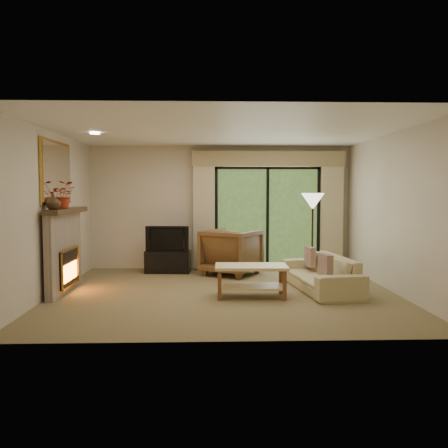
{
  "coord_description": "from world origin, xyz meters",
  "views": [
    {
      "loc": [
        -0.27,
        -7.59,
        1.65
      ],
      "look_at": [
        0.0,
        0.3,
        1.1
      ],
      "focal_mm": 38.0,
      "sensor_mm": 36.0,
      "label": 1
    }
  ],
  "objects_px": {
    "armchair": "(232,252)",
    "sofa": "(321,273)",
    "media_console": "(168,262)",
    "coffee_table": "(251,281)"
  },
  "relations": [
    {
      "from": "armchair",
      "to": "sofa",
      "type": "bearing_deg",
      "value": 164.95
    },
    {
      "from": "media_console",
      "to": "coffee_table",
      "type": "distance_m",
      "value": 2.71
    },
    {
      "from": "media_console",
      "to": "sofa",
      "type": "distance_m",
      "value": 3.24
    },
    {
      "from": "sofa",
      "to": "coffee_table",
      "type": "bearing_deg",
      "value": -75.81
    },
    {
      "from": "media_console",
      "to": "sofa",
      "type": "bearing_deg",
      "value": -28.88
    },
    {
      "from": "armchair",
      "to": "coffee_table",
      "type": "xyz_separation_m",
      "value": [
        0.2,
        -1.99,
        -0.2
      ]
    },
    {
      "from": "sofa",
      "to": "coffee_table",
      "type": "height_order",
      "value": "sofa"
    },
    {
      "from": "armchair",
      "to": "sofa",
      "type": "height_order",
      "value": "armchair"
    },
    {
      "from": "armchair",
      "to": "sofa",
      "type": "distance_m",
      "value": 2.08
    },
    {
      "from": "sofa",
      "to": "coffee_table",
      "type": "relative_size",
      "value": 1.77
    }
  ]
}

